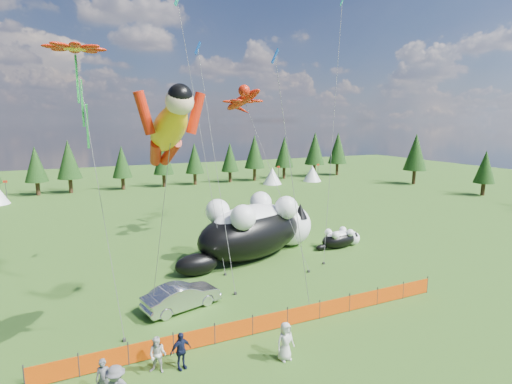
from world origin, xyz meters
The scene contains 18 objects.
ground centered at (0.00, 0.00, 0.00)m, with size 160.00×160.00×0.00m, color #0F390A.
safety_fence centered at (0.00, -3.00, 0.50)m, with size 22.06×0.06×1.10m.
tree_line centered at (0.00, 45.00, 4.00)m, with size 90.00×4.00×8.00m, color black, non-canonical shape.
festival_tents centered at (11.00, 40.00, 1.40)m, with size 50.00×3.20×2.80m, color white, non-canonical shape.
cat_large centered at (4.25, 7.85, 2.28)m, with size 12.86×7.72×4.80m.
cat_small centered at (11.66, 6.85, 0.77)m, with size 4.48×1.75×1.62m.
car centered at (-3.50, 1.34, 0.74)m, with size 1.57×4.49×1.48m, color silver.
spectator_a centered at (-8.14, -4.89, 0.83)m, with size 0.61×0.40×1.67m, color #57585C.
spectator_b centered at (-5.92, -4.07, 0.81)m, with size 0.79×0.46×1.62m, color silver.
spectator_c centered at (-4.96, -4.23, 0.85)m, with size 0.99×0.51×1.69m, color #131834.
spectator_e centered at (-0.52, -5.52, 0.89)m, with size 0.87×0.57×1.78m, color silver.
superhero_kite centered at (-4.71, -2.33, 10.28)m, with size 4.35×6.33×12.66m.
gecko_kite centered at (5.81, 14.24, 12.51)m, with size 5.21×14.96×16.70m.
flower_kite centered at (-8.11, 1.76, 13.89)m, with size 3.42×4.49×14.28m.
diamond_kite_a centered at (-0.36, 7.14, 14.92)m, with size 0.72×6.24×16.66m.
diamond_kite_b centered at (12.28, 8.73, 19.01)m, with size 5.04×5.66×21.53m.
diamond_kite_c centered at (1.57, -0.43, 13.44)m, with size 1.87×2.35×14.79m.
diamond_kite_d centered at (-0.71, 10.67, 18.49)m, with size 1.67×6.59×20.52m.
Camera 1 is at (-8.58, -19.91, 10.64)m, focal length 28.00 mm.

